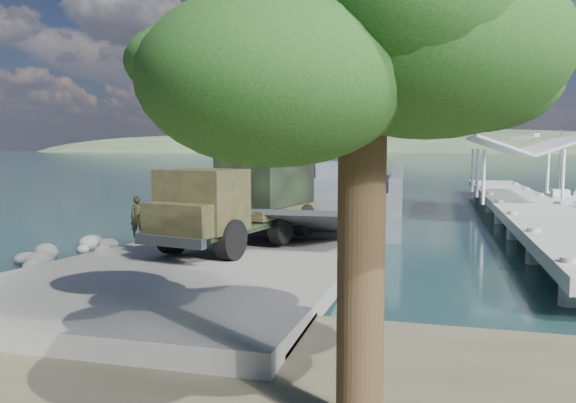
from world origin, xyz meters
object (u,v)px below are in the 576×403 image
object	(u,v)px
military_truck	(247,192)
overhang_tree	(329,31)
sailboat_near	(559,198)
landing_craft	(339,196)
pier	(522,193)
soldier	(138,226)

from	to	relation	value
military_truck	overhang_tree	xyz separation A→B (m)	(5.96, -13.72, 3.49)
military_truck	sailboat_near	xyz separation A→B (m)	(17.54, 28.92, -2.31)
landing_craft	military_truck	xyz separation A→B (m)	(-0.63, -19.29, 1.76)
landing_craft	military_truck	bearing A→B (deg)	-94.89
pier	overhang_tree	xyz separation A→B (m)	(-6.84, -29.61, 4.52)
military_truck	soldier	world-z (taller)	military_truck
landing_craft	soldier	bearing A→B (deg)	-105.15
pier	landing_craft	xyz separation A→B (m)	(-12.18, 3.40, -0.72)
sailboat_near	overhang_tree	xyz separation A→B (m)	(-11.58, -42.64, 5.80)
military_truck	overhang_tree	world-z (taller)	overhang_tree
pier	military_truck	distance (m)	20.43
pier	soldier	world-z (taller)	pier
landing_craft	soldier	size ratio (longest dim) A/B	22.06
landing_craft	sailboat_near	size ratio (longest dim) A/B	5.94
military_truck	overhang_tree	distance (m)	15.36
military_truck	sailboat_near	size ratio (longest dim) A/B	1.56
sailboat_near	pier	bearing A→B (deg)	-106.69
sailboat_near	landing_craft	bearing A→B (deg)	-147.06
landing_craft	soldier	world-z (taller)	landing_craft
pier	overhang_tree	size ratio (longest dim) A/B	5.23
pier	sailboat_near	bearing A→B (deg)	70.04
military_truck	pier	bearing A→B (deg)	63.23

